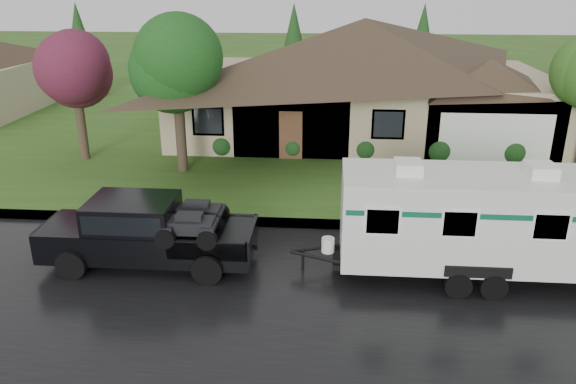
# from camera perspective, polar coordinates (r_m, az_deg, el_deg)

# --- Properties ---
(ground) EXTENTS (140.00, 140.00, 0.00)m
(ground) POSITION_cam_1_polar(r_m,az_deg,el_deg) (16.31, 2.30, -6.70)
(ground) COLOR #2D531A
(ground) RESTS_ON ground
(road) EXTENTS (140.00, 8.00, 0.01)m
(road) POSITION_cam_1_polar(r_m,az_deg,el_deg) (14.57, 1.98, -10.33)
(road) COLOR black
(road) RESTS_ON ground
(curb) EXTENTS (140.00, 0.50, 0.15)m
(curb) POSITION_cam_1_polar(r_m,az_deg,el_deg) (18.31, 2.59, -3.23)
(curb) COLOR gray
(curb) RESTS_ON ground
(lawn) EXTENTS (140.00, 26.00, 0.15)m
(lawn) POSITION_cam_1_polar(r_m,az_deg,el_deg) (30.39, 3.46, 6.64)
(lawn) COLOR #2D531A
(lawn) RESTS_ON ground
(house_main) EXTENTS (19.44, 10.80, 6.90)m
(house_main) POSITION_cam_1_polar(r_m,az_deg,el_deg) (28.62, 8.28, 12.76)
(house_main) COLOR tan
(house_main) RESTS_ON lawn
(tree_left_green) EXTENTS (3.70, 3.70, 6.12)m
(tree_left_green) POSITION_cam_1_polar(r_m,az_deg,el_deg) (22.55, -11.32, 12.47)
(tree_left_green) COLOR #382B1E
(tree_left_green) RESTS_ON lawn
(tree_red) EXTENTS (3.30, 3.30, 5.46)m
(tree_red) POSITION_cam_1_polar(r_m,az_deg,el_deg) (25.40, -20.90, 11.39)
(tree_red) COLOR #382B1E
(tree_red) RESTS_ON lawn
(shrub_row) EXTENTS (13.60, 1.00, 1.00)m
(shrub_row) POSITION_cam_1_polar(r_m,az_deg,el_deg) (24.78, 7.84, 4.54)
(shrub_row) COLOR #143814
(shrub_row) RESTS_ON lawn
(pickup_truck) EXTENTS (5.81, 2.21, 1.94)m
(pickup_truck) POSITION_cam_1_polar(r_m,az_deg,el_deg) (16.05, -14.39, -3.76)
(pickup_truck) COLOR black
(pickup_truck) RESTS_ON ground
(travel_trailer) EXTENTS (7.16, 2.52, 3.21)m
(travel_trailer) POSITION_cam_1_polar(r_m,az_deg,el_deg) (15.41, 18.16, -2.51)
(travel_trailer) COLOR silver
(travel_trailer) RESTS_ON ground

